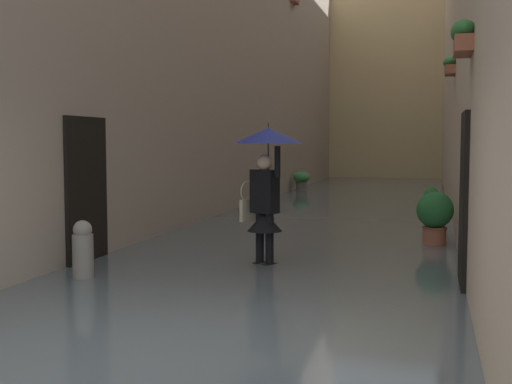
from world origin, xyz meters
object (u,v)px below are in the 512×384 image
Objects in this scene: potted_plant_near_right at (301,180)px; potted_plant_near_left at (435,216)px; person_wading at (266,169)px; mooring_bollard at (83,253)px; potted_plant_mid_left at (431,202)px.

potted_plant_near_left is at bearing 112.00° from potted_plant_near_right.
mooring_bollard is at bearing 37.29° from person_wading.
potted_plant_near_left reaches higher than potted_plant_mid_left.
potted_plant_mid_left is 0.79× the size of potted_plant_near_left.
person_wading reaches higher than potted_plant_near_right.
potted_plant_near_right is 8.22m from potted_plant_mid_left.
person_wading is 3.53m from potted_plant_near_left.
potted_plant_near_left is (-4.55, 11.27, 0.12)m from potted_plant_near_right.
person_wading reaches higher than potted_plant_mid_left.
person_wading reaches higher than potted_plant_near_left.
potted_plant_near_right is at bearing -56.96° from potted_plant_mid_left.
potted_plant_near_left is 1.19× the size of mooring_bollard.
mooring_bollard reaches higher than potted_plant_near_right.
person_wading is at bearing -142.71° from mooring_bollard.
mooring_bollard is at bearing 90.71° from potted_plant_near_right.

